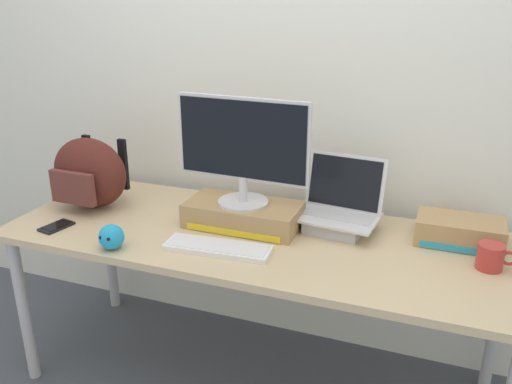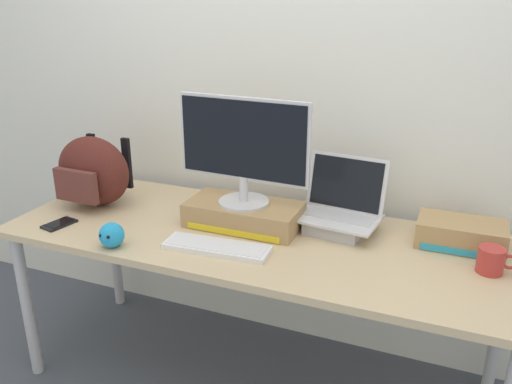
{
  "view_description": "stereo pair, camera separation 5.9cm",
  "coord_description": "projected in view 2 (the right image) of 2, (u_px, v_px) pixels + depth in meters",
  "views": [
    {
      "loc": [
        0.67,
        -1.79,
        1.63
      ],
      "look_at": [
        0.0,
        0.0,
        0.91
      ],
      "focal_mm": 37.09,
      "sensor_mm": 36.0,
      "label": 1
    },
    {
      "loc": [
        0.72,
        -1.77,
        1.63
      ],
      "look_at": [
        0.0,
        0.0,
        0.91
      ],
      "focal_mm": 37.09,
      "sensor_mm": 36.0,
      "label": 2
    }
  ],
  "objects": [
    {
      "name": "ground_plane",
      "position": [
        256.0,
        381.0,
        2.36
      ],
      "size": [
        20.0,
        20.0,
        0.0
      ],
      "primitive_type": "plane",
      "color": "#474C56"
    },
    {
      "name": "back_wall",
      "position": [
        297.0,
        73.0,
        2.32
      ],
      "size": [
        7.0,
        0.1,
        2.6
      ],
      "primitive_type": "cube",
      "color": "silver",
      "rests_on": "ground"
    },
    {
      "name": "desk",
      "position": [
        256.0,
        248.0,
        2.13
      ],
      "size": [
        2.03,
        0.75,
        0.73
      ],
      "color": "tan",
      "rests_on": "ground"
    },
    {
      "name": "toner_box_yellow",
      "position": [
        244.0,
        214.0,
        2.17
      ],
      "size": [
        0.47,
        0.24,
        0.1
      ],
      "color": "#A88456",
      "rests_on": "desk"
    },
    {
      "name": "desktop_monitor",
      "position": [
        243.0,
        148.0,
        2.07
      ],
      "size": [
        0.55,
        0.21,
        0.43
      ],
      "rotation": [
        0.0,
        0.0,
        -0.05
      ],
      "color": "silver",
      "rests_on": "toner_box_yellow"
    },
    {
      "name": "open_laptop",
      "position": [
        338.0,
        216.0,
        2.13
      ],
      "size": [
        0.35,
        0.27,
        0.29
      ],
      "rotation": [
        0.0,
        0.0,
        -0.11
      ],
      "color": "#ADADB2",
      "rests_on": "desk"
    },
    {
      "name": "external_keyboard",
      "position": [
        217.0,
        247.0,
        1.98
      ],
      "size": [
        0.41,
        0.15,
        0.02
      ],
      "rotation": [
        0.0,
        0.0,
        0.07
      ],
      "color": "white",
      "rests_on": "desk"
    },
    {
      "name": "messenger_backpack",
      "position": [
        93.0,
        172.0,
        2.36
      ],
      "size": [
        0.36,
        0.26,
        0.31
      ],
      "rotation": [
        0.0,
        0.0,
        -0.03
      ],
      "color": "#4C1E19",
      "rests_on": "desk"
    },
    {
      "name": "coffee_mug",
      "position": [
        492.0,
        260.0,
        1.81
      ],
      "size": [
        0.13,
        0.09,
        0.09
      ],
      "color": "#B2332D",
      "rests_on": "desk"
    },
    {
      "name": "cell_phone",
      "position": [
        59.0,
        224.0,
        2.19
      ],
      "size": [
        0.1,
        0.14,
        0.01
      ],
      "rotation": [
        0.0,
        0.0,
        -0.21
      ],
      "color": "black",
      "rests_on": "desk"
    },
    {
      "name": "plush_toy",
      "position": [
        112.0,
        235.0,
        1.99
      ],
      "size": [
        0.1,
        0.1,
        0.1
      ],
      "color": "#2393CC",
      "rests_on": "desk"
    },
    {
      "name": "toner_box_cyan",
      "position": [
        461.0,
        234.0,
        1.99
      ],
      "size": [
        0.32,
        0.18,
        0.1
      ],
      "color": "#A88456",
      "rests_on": "desk"
    }
  ]
}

